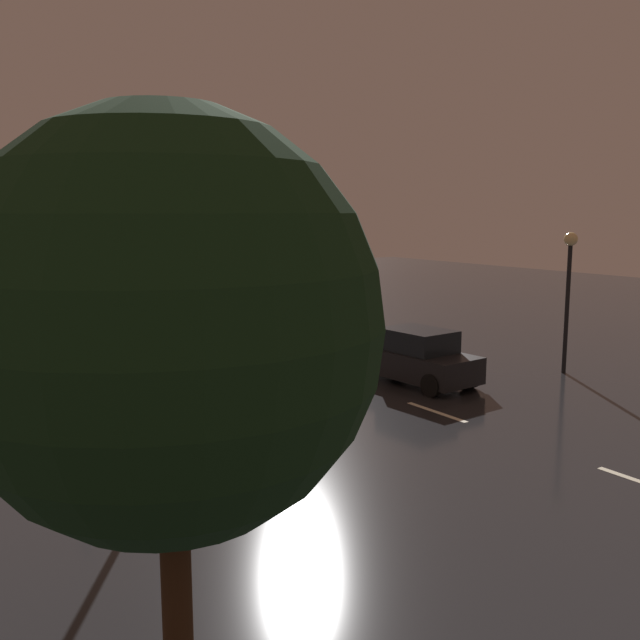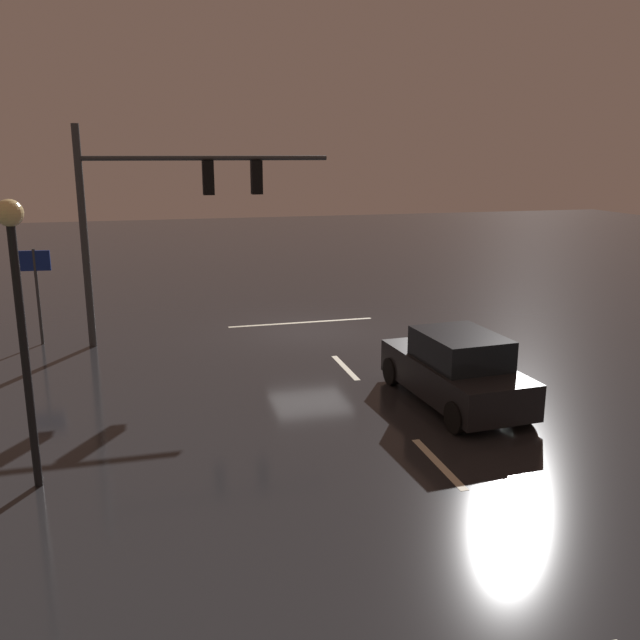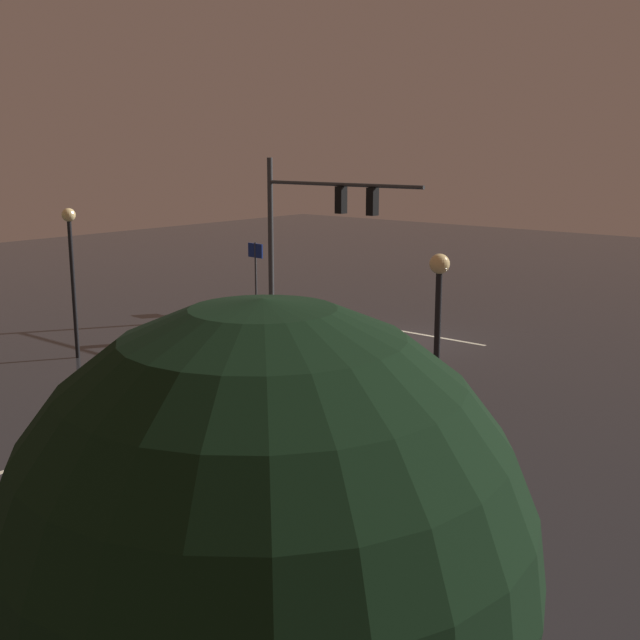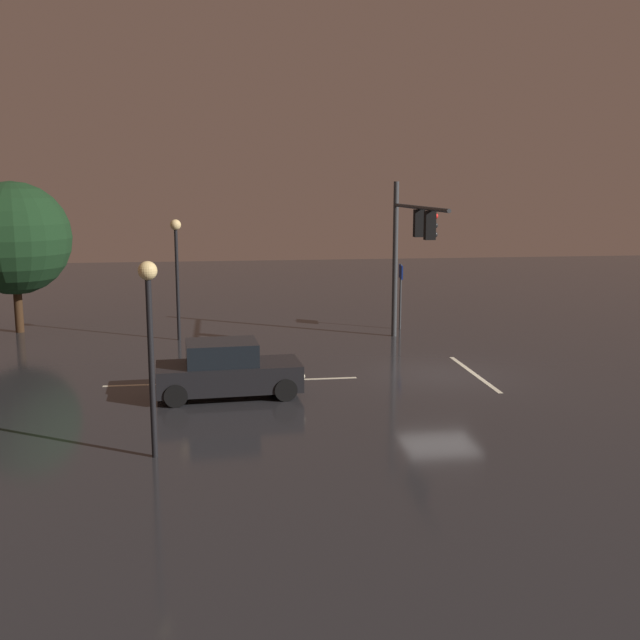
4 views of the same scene
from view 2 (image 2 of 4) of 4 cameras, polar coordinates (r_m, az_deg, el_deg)
name	(u,v)px [view 2 (image 2 of 4)]	position (r m, az deg, el deg)	size (l,w,h in m)	color
ground_plane	(310,331)	(22.03, -0.89, -0.93)	(80.00, 80.00, 0.00)	#232326
traffic_signal_assembly	(166,199)	(20.70, -12.89, 9.87)	(7.36, 0.47, 6.45)	#383A3D
lane_dash_far	(345,367)	(18.33, 2.14, -4.02)	(2.20, 0.16, 0.01)	beige
lane_dash_mid	(438,463)	(13.11, 9.94, -11.79)	(2.20, 0.16, 0.01)	beige
stop_bar	(301,323)	(23.12, -1.58, -0.21)	(5.00, 0.16, 0.01)	beige
car_approaching	(456,370)	(15.87, 11.36, -4.15)	(2.14, 4.46, 1.70)	black
street_lamp_right_kerb	(18,291)	(12.02, -24.13, 2.27)	(0.44, 0.44, 4.94)	black
route_sign	(36,276)	(21.77, -22.83, 3.42)	(0.90, 0.15, 2.90)	#383A3D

